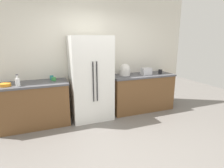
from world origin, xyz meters
TOP-DOWN VIEW (x-y plane):
  - ground_plane at (0.00, 0.00)m, footprint 10.01×10.01m
  - kitchen_back_panel at (0.00, 1.91)m, footprint 5.01×0.10m
  - counter_left at (-1.40, 1.53)m, footprint 1.39×0.67m
  - counter_right at (1.15, 1.53)m, footprint 1.62×0.67m
  - refrigerator at (-0.18, 1.50)m, footprint 0.89×0.72m
  - toaster at (1.24, 1.46)m, footprint 0.24×0.18m
  - rice_cooker at (0.71, 1.59)m, footprint 0.27×0.27m
  - bottle_a at (-1.64, 1.36)m, footprint 0.08×0.08m
  - cup_a at (-1.00, 1.71)m, footprint 0.08×0.08m
  - cup_b at (1.65, 1.46)m, footprint 0.10×0.10m
  - cup_c at (-0.97, 1.60)m, footprint 0.09×0.09m
  - cup_d at (1.32, 1.64)m, footprint 0.09×0.09m
  - bowl_a at (-1.86, 1.43)m, footprint 0.20×0.20m

SIDE VIEW (x-z plane):
  - ground_plane at x=0.00m, z-range 0.00..0.00m
  - counter_right at x=1.15m, z-range 0.00..0.92m
  - counter_left at x=-1.40m, z-range 0.00..0.92m
  - refrigerator at x=-0.18m, z-range 0.00..1.86m
  - bowl_a at x=-1.86m, z-range 0.92..0.98m
  - cup_c at x=-0.97m, z-range 0.92..0.99m
  - cup_d at x=1.32m, z-range 0.92..1.00m
  - cup_a at x=-1.00m, z-range 0.92..1.02m
  - cup_b at x=1.65m, z-range 0.92..1.03m
  - bottle_a at x=-1.64m, z-range 0.89..1.12m
  - toaster at x=1.24m, z-range 0.92..1.09m
  - rice_cooker at x=0.71m, z-range 0.91..1.19m
  - kitchen_back_panel at x=0.00m, z-range 0.00..2.81m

